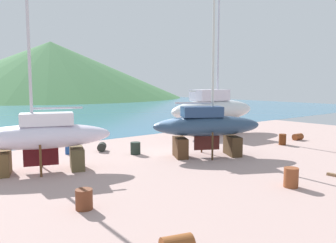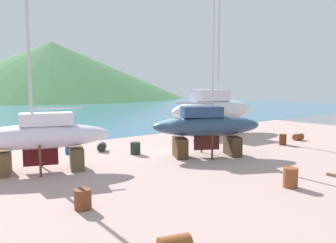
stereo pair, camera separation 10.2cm
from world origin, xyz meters
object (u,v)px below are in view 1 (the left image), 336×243
object	(u,v)px
sailboat_small_center	(41,137)
worker	(68,142)
barrel_tipped_center	(282,139)
barrel_tipped_right	(102,147)
barrel_rust_far	(135,148)
barrel_tar_black	(298,137)
sailboat_large_starboard	(213,110)
barrel_rust_near	(291,177)
barrel_ochre	(84,199)
sailboat_far_slipway	(207,127)

from	to	relation	value
sailboat_small_center	worker	distance (m)	4.62
barrel_tipped_center	barrel_tipped_right	bearing A→B (deg)	150.98
barrel_tipped_right	barrel_rust_far	bearing A→B (deg)	-62.64
barrel_rust_far	barrel_tipped_center	world-z (taller)	barrel_tipped_center
worker	barrel_tipped_center	distance (m)	15.90
barrel_tar_black	sailboat_small_center	bearing A→B (deg)	170.94
worker	barrel_tar_black	bearing A→B (deg)	125.19
sailboat_large_starboard	barrel_rust_near	size ratio (longest dim) A/B	16.77
sailboat_small_center	barrel_tipped_center	distance (m)	17.60
barrel_tipped_right	barrel_tipped_center	distance (m)	13.68
sailboat_large_starboard	barrel_ochre	bearing A→B (deg)	-145.01
barrel_tipped_center	sailboat_large_starboard	bearing A→B (deg)	88.22
barrel_ochre	barrel_tar_black	world-z (taller)	barrel_ochre
sailboat_far_slipway	barrel_tar_black	size ratio (longest dim) A/B	12.06
barrel_tipped_right	barrel_rust_near	xyz separation A→B (m)	(2.62, -12.95, 0.16)
sailboat_far_slipway	barrel_rust_far	size ratio (longest dim) A/B	13.30
sailboat_large_starboard	barrel_tipped_right	xyz separation A→B (m)	(-12.20, -0.88, -1.98)
barrel_ochre	worker	bearing A→B (deg)	69.93
barrel_tipped_right	barrel_rust_near	world-z (taller)	barrel_rust_near
barrel_ochre	sailboat_large_starboard	bearing A→B (deg)	29.91
worker	barrel_rust_far	size ratio (longest dim) A/B	1.98
barrel_tar_black	barrel_tipped_center	world-z (taller)	barrel_tipped_center
sailboat_small_center	barrel_tipped_right	size ratio (longest dim) A/B	16.26
sailboat_large_starboard	worker	world-z (taller)	sailboat_large_starboard
barrel_ochre	barrel_rust_near	world-z (taller)	barrel_rust_near
barrel_tar_black	barrel_rust_far	size ratio (longest dim) A/B	1.10
sailboat_small_center	barrel_tipped_right	distance (m)	6.19
barrel_tipped_right	barrel_rust_near	distance (m)	13.21
barrel_tipped_center	barrel_rust_far	bearing A→B (deg)	158.35
barrel_ochre	barrel_tipped_center	distance (m)	18.10
barrel_rust_far	barrel_tipped_right	xyz separation A→B (m)	(-1.23, 2.38, -0.11)
sailboat_small_center	worker	size ratio (longest dim) A/B	7.80
sailboat_far_slipway	barrel_tar_black	xyz separation A→B (m)	(10.51, -0.39, -1.67)
barrel_tar_black	barrel_tipped_right	xyz separation A→B (m)	(-14.98, 6.18, 0.02)
barrel_ochre	barrel_tipped_center	world-z (taller)	barrel_tipped_center
sailboat_far_slipway	worker	bearing A→B (deg)	166.26
sailboat_large_starboard	barrel_rust_far	xyz separation A→B (m)	(-10.97, -3.26, -1.87)
worker	barrel_rust_far	xyz separation A→B (m)	(3.49, -2.82, -0.43)
worker	barrel_tipped_right	size ratio (longest dim) A/B	2.08
sailboat_small_center	sailboat_large_starboard	distance (m)	17.81
barrel_rust_far	barrel_rust_near	bearing A→B (deg)	-82.50
barrel_ochre	barrel_tar_black	distance (m)	21.15
sailboat_far_slipway	sailboat_large_starboard	size ratio (longest dim) A/B	0.72
barrel_tar_black	barrel_tipped_center	bearing A→B (deg)	-171.43
sailboat_large_starboard	barrel_ochre	world-z (taller)	sailboat_large_starboard
barrel_tipped_right	barrel_tipped_center	world-z (taller)	barrel_tipped_center
sailboat_small_center	barrel_rust_far	world-z (taller)	sailboat_small_center
barrel_ochre	barrel_tipped_right	size ratio (longest dim) A/B	1.00
barrel_tipped_center	barrel_tar_black	bearing A→B (deg)	8.57
sailboat_far_slipway	barrel_rust_near	size ratio (longest dim) A/B	12.05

